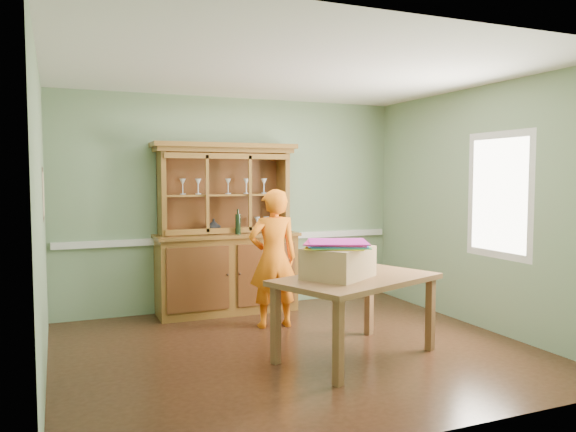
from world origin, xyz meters
name	(u,v)px	position (x,y,z in m)	size (l,w,h in m)	color
floor	(295,350)	(0.00, 0.00, 0.00)	(4.50, 4.50, 0.00)	#432415
ceiling	(296,71)	(0.00, 0.00, 2.70)	(4.50, 4.50, 0.00)	white
wall_back	(234,203)	(0.00, 2.00, 1.35)	(4.50, 4.50, 0.00)	gray
wall_left	(41,220)	(-2.25, 0.00, 1.35)	(4.00, 4.00, 0.00)	gray
wall_right	(480,208)	(2.25, 0.00, 1.35)	(4.00, 4.00, 0.00)	gray
wall_front	(420,232)	(0.00, -2.00, 1.35)	(4.50, 4.50, 0.00)	gray
chair_rail	(235,238)	(0.00, 1.98, 0.90)	(4.41, 0.05, 0.08)	silver
framed_map	(44,194)	(-2.23, 0.30, 1.55)	(0.03, 0.60, 0.46)	black
window_panel	(499,195)	(2.23, -0.30, 1.50)	(0.03, 0.96, 1.36)	silver
china_hutch	(226,253)	(-0.18, 1.76, 0.74)	(1.79, 0.59, 2.11)	brown
dining_table	(356,286)	(0.44, -0.40, 0.67)	(1.75, 1.40, 0.76)	brown
cardboard_box	(338,262)	(0.26, -0.38, 0.90)	(0.61, 0.49, 0.29)	#A27A53
kite_stack	(337,244)	(0.27, -0.35, 1.07)	(0.71, 0.71, 0.05)	yellow
person	(273,258)	(0.11, 0.89, 0.78)	(0.57, 0.37, 1.56)	orange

